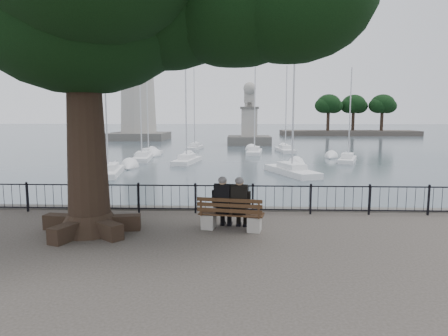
{
  "coord_description": "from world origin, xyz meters",
  "views": [
    {
      "loc": [
        0.53,
        -11.12,
        3.39
      ],
      "look_at": [
        0.0,
        2.5,
        1.6
      ],
      "focal_mm": 32.0,
      "sensor_mm": 36.0,
      "label": 1
    }
  ],
  "objects_px": {
    "lighthouse": "(137,67)",
    "lion_monument": "(249,129)",
    "person_left": "(224,204)",
    "person_right": "(240,205)",
    "bench": "(231,218)"
  },
  "relations": [
    {
      "from": "person_left",
      "to": "lighthouse",
      "type": "xyz_separation_m",
      "value": [
        -18.06,
        61.39,
        11.45
      ]
    },
    {
      "from": "person_left",
      "to": "person_right",
      "type": "bearing_deg",
      "value": -10.16
    },
    {
      "from": "lighthouse",
      "to": "lion_monument",
      "type": "height_order",
      "value": "lighthouse"
    },
    {
      "from": "bench",
      "to": "person_right",
      "type": "distance_m",
      "value": 0.48
    },
    {
      "from": "bench",
      "to": "lighthouse",
      "type": "distance_m",
      "value": 65.29
    },
    {
      "from": "person_right",
      "to": "person_left",
      "type": "bearing_deg",
      "value": 169.84
    },
    {
      "from": "person_left",
      "to": "lighthouse",
      "type": "distance_m",
      "value": 65.01
    },
    {
      "from": "bench",
      "to": "lion_monument",
      "type": "bearing_deg",
      "value": 88.02
    },
    {
      "from": "person_left",
      "to": "person_right",
      "type": "height_order",
      "value": "same"
    },
    {
      "from": "bench",
      "to": "person_left",
      "type": "distance_m",
      "value": 0.47
    },
    {
      "from": "person_left",
      "to": "lion_monument",
      "type": "xyz_separation_m",
      "value": [
        1.94,
        49.32,
        0.65
      ]
    },
    {
      "from": "bench",
      "to": "person_left",
      "type": "xyz_separation_m",
      "value": [
        -0.22,
        0.15,
        0.39
      ]
    },
    {
      "from": "person_left",
      "to": "lighthouse",
      "type": "bearing_deg",
      "value": 106.39
    },
    {
      "from": "bench",
      "to": "lion_monument",
      "type": "height_order",
      "value": "lion_monument"
    },
    {
      "from": "bench",
      "to": "lighthouse",
      "type": "relative_size",
      "value": 0.06
    }
  ]
}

